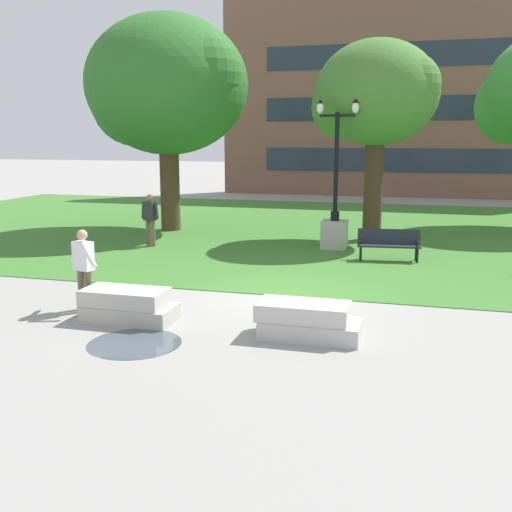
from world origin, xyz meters
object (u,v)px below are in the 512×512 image
Objects in this scene: concrete_block_center at (128,306)px; park_bench_near_left at (389,243)px; person_skateboarder at (84,265)px; concrete_block_left at (307,321)px; skateboard at (97,303)px; lamp_post_right at (335,219)px; person_bystander_near_lawn at (150,217)px.

concrete_block_center is 8.67m from park_bench_near_left.
concrete_block_left is at bearing -5.68° from person_skateboarder.
park_bench_near_left is at bearing 49.02° from skateboard.
concrete_block_center is 1.76× the size of skateboard.
lamp_post_right reaches higher than person_skateboarder.
concrete_block_left reaches higher than skateboard.
person_bystander_near_lawn is at bearing 177.95° from park_bench_near_left.
person_skateboarder is 1.65× the size of skateboard.
concrete_block_left is 1.01× the size of park_bench_near_left.
lamp_post_right reaches higher than skateboard.
skateboard is at bearing -130.98° from park_bench_near_left.
concrete_block_left is at bearing -85.14° from lamp_post_right.
concrete_block_center reaches higher than skateboard.
lamp_post_right is (-1.80, 1.51, 0.45)m from park_bench_near_left.
concrete_block_center is 1.44m from person_skateboarder.
skateboard is (0.11, 0.27, -0.88)m from person_skateboarder.
skateboard is 7.22m from person_bystander_near_lawn.
person_bystander_near_lawn reaches higher than skateboard.
concrete_block_left is at bearing -0.58° from concrete_block_center.
skateboard is 0.56× the size of park_bench_near_left.
park_bench_near_left is at bearing -2.05° from person_bystander_near_lawn.
concrete_block_center is at bearing -20.20° from person_skateboarder.
concrete_block_left is 10.15m from person_bystander_near_lawn.
person_skateboarder is 0.36× the size of lamp_post_right.
concrete_block_left is 0.40× the size of lamp_post_right.
person_skateboarder reaches higher than concrete_block_center.
concrete_block_center is 8.22m from person_bystander_near_lawn.
lamp_post_right reaches higher than concrete_block_left.
person_skateboarder is at bearing -130.37° from park_bench_near_left.
person_skateboarder reaches higher than concrete_block_left.
concrete_block_center is 1.07× the size of person_skateboarder.
person_bystander_near_lawn is (-7.71, 0.28, 0.44)m from park_bench_near_left.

